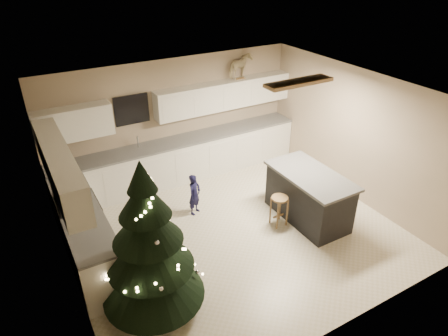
{
  "coord_description": "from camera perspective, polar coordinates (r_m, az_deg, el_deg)",
  "views": [
    {
      "loc": [
        -3.03,
        -4.92,
        4.55
      ],
      "look_at": [
        0.0,
        0.35,
        1.15
      ],
      "focal_mm": 32.0,
      "sensor_mm": 36.0,
      "label": 1
    }
  ],
  "objects": [
    {
      "name": "christmas_tree",
      "position": [
        5.52,
        -10.55,
        -11.79
      ],
      "size": [
        1.48,
        1.43,
        2.37
      ],
      "rotation": [
        0.0,
        0.0,
        -0.33
      ],
      "color": "#3F2816",
      "rests_on": "ground_plane"
    },
    {
      "name": "island",
      "position": [
        7.59,
        11.97,
        -3.95
      ],
      "size": [
        0.9,
        1.7,
        0.95
      ],
      "color": "black",
      "rests_on": "ground_plane"
    },
    {
      "name": "room_shell",
      "position": [
        6.43,
        1.72,
        3.4
      ],
      "size": [
        5.52,
        5.02,
        2.61
      ],
      "color": "tan",
      "rests_on": "ground_plane"
    },
    {
      "name": "toddler",
      "position": [
        7.61,
        -4.23,
        -3.79
      ],
      "size": [
        0.36,
        0.33,
        0.83
      ],
      "primitive_type": "imported",
      "rotation": [
        0.0,
        0.0,
        0.54
      ],
      "color": "black",
      "rests_on": "ground_plane"
    },
    {
      "name": "cabinetry",
      "position": [
        7.87,
        -10.5,
        -0.1
      ],
      "size": [
        5.5,
        3.2,
        2.0
      ],
      "color": "silver",
      "rests_on": "ground_plane"
    },
    {
      "name": "bar_stool",
      "position": [
        7.34,
        7.92,
        -5.13
      ],
      "size": [
        0.31,
        0.31,
        0.59
      ],
      "rotation": [
        0.0,
        0.0,
        0.05
      ],
      "color": "olive",
      "rests_on": "ground_plane"
    },
    {
      "name": "rocking_horse",
      "position": [
        8.86,
        2.35,
        14.3
      ],
      "size": [
        0.66,
        0.48,
        0.53
      ],
      "rotation": [
        0.0,
        0.0,
        1.96
      ],
      "color": "olive",
      "rests_on": "cabinetry"
    },
    {
      "name": "ground_plane",
      "position": [
        7.35,
        1.37,
        -9.01
      ],
      "size": [
        5.5,
        5.5,
        0.0
      ],
      "primitive_type": "plane",
      "color": "beige"
    }
  ]
}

